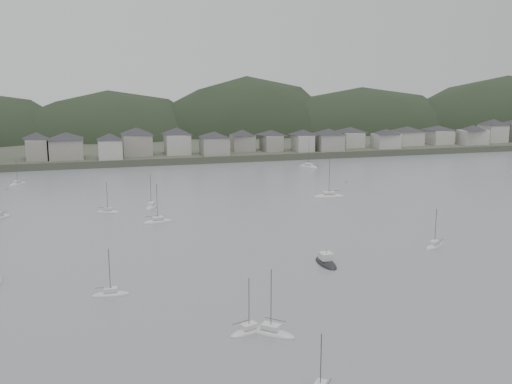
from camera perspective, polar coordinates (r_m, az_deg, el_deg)
name	(u,v)px	position (r m, az deg, el deg)	size (l,w,h in m)	color
ground	(386,318)	(96.63, 12.61, -11.95)	(900.00, 900.00, 0.00)	slate
far_shore_land	(161,134)	(376.83, -9.29, 5.64)	(900.00, 250.00, 3.00)	#383D2D
forested_ridge	(175,159)	(353.72, -7.95, 3.23)	(851.55, 103.94, 102.57)	black
waterfront_town	(296,138)	(278.89, 3.89, 5.30)	(451.48, 28.46, 12.92)	gray
moored_fleet	(225,221)	(153.34, -3.04, -2.88)	(227.51, 174.90, 13.87)	#BCBCB7
motor_launch_far	(326,263)	(120.54, 6.86, -6.87)	(3.24, 8.73, 4.06)	black
mooring_buoys	(287,221)	(153.89, 3.02, -2.84)	(157.56, 135.87, 0.70)	#C38041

